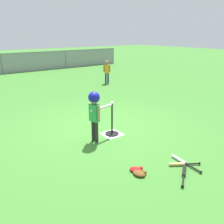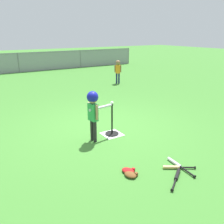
{
  "view_description": "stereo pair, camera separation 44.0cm",
  "coord_description": "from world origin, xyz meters",
  "px_view_note": "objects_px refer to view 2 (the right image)",
  "views": [
    {
      "loc": [
        -3.07,
        -4.49,
        2.26
      ],
      "look_at": [
        -0.05,
        -0.48,
        0.55
      ],
      "focal_mm": 37.43,
      "sensor_mm": 36.0,
      "label": 1
    },
    {
      "loc": [
        -2.71,
        -4.74,
        2.26
      ],
      "look_at": [
        -0.05,
        -0.48,
        0.55
      ],
      "focal_mm": 37.43,
      "sensor_mm": 36.0,
      "label": 2
    }
  ],
  "objects_px": {
    "spare_bat_black": "(177,176)",
    "glove_near_bats": "(131,175)",
    "spare_bat_silver": "(177,164)",
    "spare_bat_wood": "(175,167)",
    "glove_by_plate": "(128,171)",
    "fielder_near_right": "(118,69)",
    "batting_tee": "(112,129)",
    "baseball_on_tee": "(112,103)",
    "batter_child": "(93,106)"
  },
  "relations": [
    {
      "from": "spare_bat_black",
      "to": "fielder_near_right",
      "type": "bearing_deg",
      "value": 64.03
    },
    {
      "from": "baseball_on_tee",
      "to": "spare_bat_black",
      "type": "height_order",
      "value": "baseball_on_tee"
    },
    {
      "from": "spare_bat_wood",
      "to": "spare_bat_black",
      "type": "xyz_separation_m",
      "value": [
        -0.18,
        -0.21,
        0.0
      ]
    },
    {
      "from": "baseball_on_tee",
      "to": "glove_near_bats",
      "type": "height_order",
      "value": "baseball_on_tee"
    },
    {
      "from": "spare_bat_silver",
      "to": "glove_by_plate",
      "type": "xyz_separation_m",
      "value": [
        -0.86,
        0.29,
        0.01
      ]
    },
    {
      "from": "batting_tee",
      "to": "baseball_on_tee",
      "type": "relative_size",
      "value": 9.87
    },
    {
      "from": "fielder_near_right",
      "to": "spare_bat_wood",
      "type": "xyz_separation_m",
      "value": [
        -3.13,
        -6.56,
        -0.66
      ]
    },
    {
      "from": "batting_tee",
      "to": "glove_by_plate",
      "type": "distance_m",
      "value": 1.61
    },
    {
      "from": "spare_bat_silver",
      "to": "fielder_near_right",
      "type": "bearing_deg",
      "value": 65.16
    },
    {
      "from": "fielder_near_right",
      "to": "glove_by_plate",
      "type": "height_order",
      "value": "fielder_near_right"
    },
    {
      "from": "fielder_near_right",
      "to": "spare_bat_wood",
      "type": "distance_m",
      "value": 7.3
    },
    {
      "from": "batter_child",
      "to": "glove_near_bats",
      "type": "bearing_deg",
      "value": -94.49
    },
    {
      "from": "fielder_near_right",
      "to": "spare_bat_black",
      "type": "xyz_separation_m",
      "value": [
        -3.3,
        -6.78,
        -0.66
      ]
    },
    {
      "from": "spare_bat_wood",
      "to": "glove_by_plate",
      "type": "relative_size",
      "value": 1.87
    },
    {
      "from": "fielder_near_right",
      "to": "spare_bat_silver",
      "type": "bearing_deg",
      "value": -114.84
    },
    {
      "from": "glove_near_bats",
      "to": "spare_bat_silver",
      "type": "bearing_deg",
      "value": -10.88
    },
    {
      "from": "baseball_on_tee",
      "to": "glove_by_plate",
      "type": "height_order",
      "value": "baseball_on_tee"
    },
    {
      "from": "batting_tee",
      "to": "batter_child",
      "type": "distance_m",
      "value": 0.86
    },
    {
      "from": "batter_child",
      "to": "fielder_near_right",
      "type": "relative_size",
      "value": 1.05
    },
    {
      "from": "baseball_on_tee",
      "to": "glove_near_bats",
      "type": "xyz_separation_m",
      "value": [
        -0.64,
        -1.61,
        -0.73
      ]
    },
    {
      "from": "baseball_on_tee",
      "to": "glove_near_bats",
      "type": "distance_m",
      "value": 1.88
    },
    {
      "from": "glove_by_plate",
      "to": "fielder_near_right",
      "type": "bearing_deg",
      "value": 58.06
    },
    {
      "from": "batter_child",
      "to": "glove_by_plate",
      "type": "xyz_separation_m",
      "value": [
        -0.08,
        -1.4,
        -0.76
      ]
    },
    {
      "from": "fielder_near_right",
      "to": "glove_near_bats",
      "type": "distance_m",
      "value": 7.49
    },
    {
      "from": "fielder_near_right",
      "to": "glove_by_plate",
      "type": "xyz_separation_m",
      "value": [
        -3.88,
        -6.23,
        -0.66
      ]
    },
    {
      "from": "batting_tee",
      "to": "spare_bat_silver",
      "type": "bearing_deg",
      "value": -81.73
    },
    {
      "from": "baseball_on_tee",
      "to": "glove_near_bats",
      "type": "relative_size",
      "value": 0.29
    },
    {
      "from": "batter_child",
      "to": "fielder_near_right",
      "type": "height_order",
      "value": "batter_child"
    },
    {
      "from": "batter_child",
      "to": "glove_by_plate",
      "type": "bearing_deg",
      "value": -93.43
    },
    {
      "from": "fielder_near_right",
      "to": "spare_bat_black",
      "type": "distance_m",
      "value": 7.57
    },
    {
      "from": "fielder_near_right",
      "to": "glove_near_bats",
      "type": "xyz_separation_m",
      "value": [
        -3.92,
        -6.34,
        -0.66
      ]
    },
    {
      "from": "batting_tee",
      "to": "baseball_on_tee",
      "type": "height_order",
      "value": "baseball_on_tee"
    },
    {
      "from": "glove_near_bats",
      "to": "batting_tee",
      "type": "bearing_deg",
      "value": 68.29
    },
    {
      "from": "fielder_near_right",
      "to": "glove_by_plate",
      "type": "distance_m",
      "value": 7.37
    },
    {
      "from": "batting_tee",
      "to": "spare_bat_wood",
      "type": "xyz_separation_m",
      "value": [
        0.15,
        -1.83,
        -0.09
      ]
    },
    {
      "from": "batter_child",
      "to": "spare_bat_wood",
      "type": "relative_size",
      "value": 2.24
    },
    {
      "from": "spare_bat_black",
      "to": "glove_near_bats",
      "type": "bearing_deg",
      "value": 144.73
    },
    {
      "from": "batting_tee",
      "to": "baseball_on_tee",
      "type": "distance_m",
      "value": 0.65
    },
    {
      "from": "batter_child",
      "to": "glove_near_bats",
      "type": "xyz_separation_m",
      "value": [
        -0.12,
        -1.52,
        -0.76
      ]
    },
    {
      "from": "baseball_on_tee",
      "to": "fielder_near_right",
      "type": "bearing_deg",
      "value": 55.32
    },
    {
      "from": "baseball_on_tee",
      "to": "batter_child",
      "type": "distance_m",
      "value": 0.53
    },
    {
      "from": "spare_bat_wood",
      "to": "glove_near_bats",
      "type": "distance_m",
      "value": 0.82
    },
    {
      "from": "baseball_on_tee",
      "to": "glove_near_bats",
      "type": "bearing_deg",
      "value": -111.71
    },
    {
      "from": "spare_bat_black",
      "to": "glove_by_plate",
      "type": "distance_m",
      "value": 0.8
    },
    {
      "from": "spare_bat_black",
      "to": "baseball_on_tee",
      "type": "bearing_deg",
      "value": 89.27
    },
    {
      "from": "batting_tee",
      "to": "batter_child",
      "type": "height_order",
      "value": "batter_child"
    },
    {
      "from": "glove_near_bats",
      "to": "fielder_near_right",
      "type": "bearing_deg",
      "value": 58.31
    },
    {
      "from": "baseball_on_tee",
      "to": "batter_child",
      "type": "xyz_separation_m",
      "value": [
        -0.52,
        -0.09,
        0.03
      ]
    },
    {
      "from": "batting_tee",
      "to": "spare_bat_wood",
      "type": "bearing_deg",
      "value": -85.34
    },
    {
      "from": "batting_tee",
      "to": "spare_bat_silver",
      "type": "height_order",
      "value": "batting_tee"
    }
  ]
}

